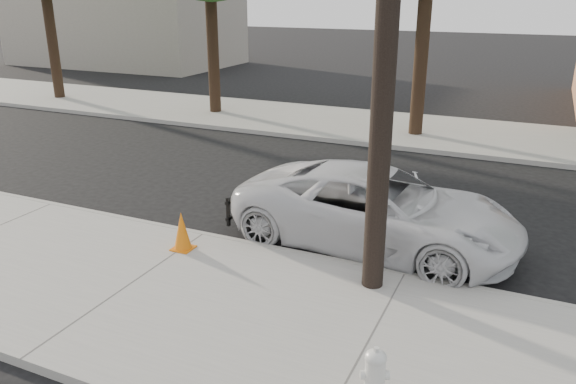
% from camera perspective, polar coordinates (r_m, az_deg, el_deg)
% --- Properties ---
extents(ground, '(120.00, 120.00, 0.00)m').
position_cam_1_polar(ground, '(12.92, -3.51, -1.35)').
color(ground, black).
rests_on(ground, ground).
extents(near_sidewalk, '(90.00, 4.40, 0.15)m').
position_cam_1_polar(near_sidewalk, '(9.66, -15.63, -9.29)').
color(near_sidewalk, gray).
rests_on(near_sidewalk, ground).
extents(far_sidewalk, '(90.00, 5.00, 0.15)m').
position_cam_1_polar(far_sidewalk, '(20.47, 7.69, 6.71)').
color(far_sidewalk, gray).
rests_on(far_sidewalk, ground).
extents(curb_near, '(90.00, 0.12, 0.16)m').
position_cam_1_polar(curb_near, '(11.23, -8.53, -4.50)').
color(curb_near, '#9E9B93').
rests_on(curb_near, ground).
extents(building_far, '(14.00, 8.00, 5.00)m').
position_cam_1_polar(building_far, '(40.03, -16.21, 15.99)').
color(building_far, gray).
rests_on(building_far, ground).
extents(police_cruiser, '(5.56, 2.85, 1.50)m').
position_cam_1_polar(police_cruiser, '(10.77, 9.00, -1.70)').
color(police_cruiser, silver).
rests_on(police_cruiser, ground).
extents(fire_hydrant, '(0.36, 0.32, 0.66)m').
position_cam_1_polar(fire_hydrant, '(6.88, 8.81, -17.97)').
color(fire_hydrant, silver).
rests_on(fire_hydrant, near_sidewalk).
extents(traffic_cone, '(0.38, 0.38, 0.73)m').
position_cam_1_polar(traffic_cone, '(10.47, -10.72, -3.95)').
color(traffic_cone, orange).
rests_on(traffic_cone, near_sidewalk).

